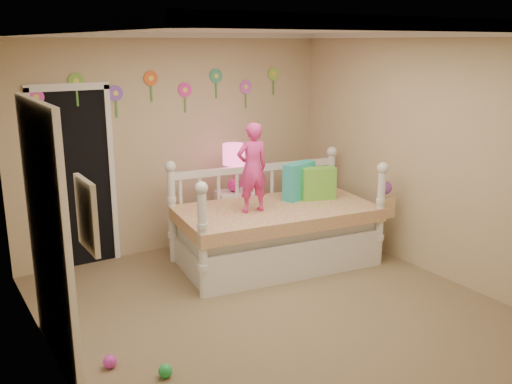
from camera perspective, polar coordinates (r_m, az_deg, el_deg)
floor at (r=5.46m, az=2.51°, el=-12.25°), size 4.00×4.50×0.01m
ceiling at (r=4.86m, az=2.87°, el=16.16°), size 4.00×4.50×0.01m
back_wall at (r=6.93m, az=-8.00°, el=4.87°), size 4.00×0.01×2.60m
left_wall at (r=4.24m, az=-20.20°, el=-2.40°), size 0.01×4.50×2.60m
right_wall at (r=6.34m, az=17.76°, el=3.35°), size 0.01×4.50×2.60m
crown_molding at (r=4.86m, az=2.87°, el=15.81°), size 4.00×4.50×0.06m
daybed at (r=6.44m, az=1.98°, el=-2.07°), size 2.39×1.50×1.22m
pillow_turquoise at (r=6.71m, az=4.36°, el=1.13°), size 0.46×0.27×0.44m
pillow_lime at (r=6.71m, az=6.31°, el=0.86°), size 0.43×0.26×0.38m
child at (r=6.11m, az=-0.38°, el=2.46°), size 0.38×0.27×0.99m
nightstand at (r=7.03m, az=-2.19°, el=-2.76°), size 0.48×0.39×0.71m
table_lamp at (r=6.84m, az=-2.25°, el=3.23°), size 0.27×0.27×0.59m
closet_doorway at (r=6.57m, az=-17.83°, el=1.38°), size 0.90×0.04×2.07m
flower_decals at (r=6.80m, az=-8.85°, el=10.09°), size 3.40×0.02×0.50m
mirror_closet at (r=4.60m, az=-20.24°, el=-4.34°), size 0.07×1.30×2.10m
wall_picture at (r=3.33m, az=-16.74°, el=-2.22°), size 0.05×0.34×0.42m
hanging_bag at (r=6.58m, az=12.95°, el=-0.88°), size 0.20×0.16×0.36m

